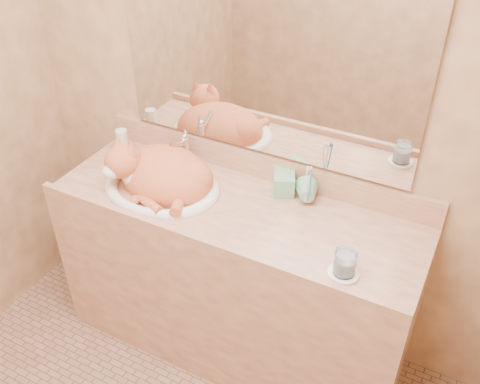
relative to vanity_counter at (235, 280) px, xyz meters
The scene contains 12 objects.
wall_back 0.87m from the vanity_counter, 90.00° to the left, with size 2.40×0.02×2.50m, color #8E6340.
vanity_counter is the anchor object (origin of this frame).
mirror 1.00m from the vanity_counter, 90.00° to the left, with size 1.30×0.02×0.80m, color white.
sink_basin 0.61m from the vanity_counter, behind, with size 0.52×0.43×0.16m, color white, non-canonical shape.
faucet 0.65m from the vanity_counter, 152.63° to the left, with size 0.05×0.13×0.18m, color silver, non-canonical shape.
cat 0.62m from the vanity_counter, behind, with size 0.45×0.37×0.24m, color #BB4F2B, non-canonical shape.
soap_dispenser 0.57m from the vanity_counter, 43.83° to the left, with size 0.09×0.09×0.20m, color #6DAE88.
toothbrush_cup 0.56m from the vanity_counter, 28.32° to the left, with size 0.10×0.10×0.09m, color #6DAE88.
toothbrushes 0.62m from the vanity_counter, 28.32° to the left, with size 0.03×0.03×0.20m, color silver, non-canonical shape.
saucer 0.70m from the vanity_counter, 17.21° to the right, with size 0.11×0.11×0.01m, color white.
water_glass 0.74m from the vanity_counter, 17.21° to the right, with size 0.08×0.08×0.09m, color silver.
lotion_bottle 0.84m from the vanity_counter, 168.72° to the left, with size 0.05×0.05×0.13m, color silver.
Camera 1 is at (0.84, -0.84, 2.21)m, focal length 40.00 mm.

